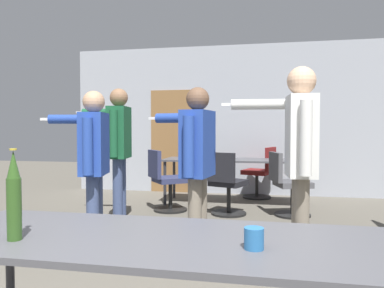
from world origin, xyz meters
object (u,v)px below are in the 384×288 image
person_right_polo (299,149)px  beer_bottle (14,197)px  drink_cup (254,238)px  person_left_plaid (196,156)px  office_chair_mid_tucked (166,182)px  office_chair_near_pushed (261,174)px  office_chair_far_right (288,186)px  office_chair_side_rolled (226,186)px  person_near_casual (93,155)px  person_center_tall (118,141)px

person_right_polo → beer_bottle: person_right_polo is taller
person_right_polo → drink_cup: person_right_polo is taller
person_left_plaid → person_right_polo: 0.98m
office_chair_mid_tucked → office_chair_near_pushed: office_chair_mid_tucked is taller
office_chair_far_right → person_right_polo: bearing=-18.3°
person_right_polo → drink_cup: size_ratio=19.81×
office_chair_mid_tucked → office_chair_side_rolled: office_chair_mid_tucked is taller
beer_bottle → office_chair_near_pushed: bearing=79.4°
person_right_polo → office_chair_side_rolled: size_ratio=1.91×
office_chair_near_pushed → person_left_plaid: bearing=-169.9°
person_right_polo → drink_cup: (-0.32, -1.68, -0.29)m
office_chair_side_rolled → person_right_polo: bearing=-48.1°
office_chair_mid_tucked → drink_cup: bearing=-16.3°
person_near_casual → office_chair_side_rolled: 2.31m
person_left_plaid → office_chair_mid_tucked: person_left_plaid is taller
person_near_casual → person_right_polo: bearing=-110.3°
office_chair_side_rolled → office_chair_near_pushed: bearing=93.3°
person_right_polo → office_chair_far_right: (0.04, 2.33, -0.66)m
office_chair_near_pushed → person_near_casual: bearing=173.9°
person_center_tall → office_chair_mid_tucked: size_ratio=1.91×
person_near_casual → office_chair_far_right: bearing=-57.1°
office_chair_near_pushed → drink_cup: 5.38m
person_center_tall → beer_bottle: 3.35m
person_near_casual → person_center_tall: bearing=-1.8°
person_left_plaid → office_chair_side_rolled: bearing=5.0°
person_left_plaid → person_center_tall: size_ratio=0.92×
beer_bottle → person_near_casual: bearing=106.8°
office_chair_mid_tucked → person_near_casual: bearing=-42.6°
person_near_casual → drink_cup: 2.59m
person_right_polo → office_chair_mid_tucked: size_ratio=1.89×
office_chair_far_right → drink_cup: bearing=-22.4°
person_center_tall → office_chair_near_pushed: person_center_tall is taller
person_right_polo → person_near_casual: size_ratio=1.08×
office_chair_mid_tucked → office_chair_near_pushed: size_ratio=1.01×
person_near_casual → office_chair_far_right: size_ratio=1.78×
drink_cup → person_left_plaid: bearing=107.2°
office_chair_far_right → drink_cup: (-0.36, -4.01, 0.37)m
person_center_tall → office_chair_near_pushed: bearing=-47.2°
person_right_polo → person_near_casual: (-2.00, 0.28, -0.10)m
office_chair_near_pushed → office_chair_mid_tucked: bearing=153.9°
person_center_tall → drink_cup: (1.90, -3.16, -0.29)m
office_chair_near_pushed → person_center_tall: bearing=159.5°
office_chair_mid_tucked → drink_cup: (1.47, -3.98, 0.36)m
person_center_tall → drink_cup: size_ratio=20.08×
person_right_polo → person_center_tall: 2.67m
person_right_polo → person_center_tall: size_ratio=0.99×
person_left_plaid → beer_bottle: person_left_plaid is taller
office_chair_far_right → drink_cup: 4.05m
drink_cup → person_right_polo: bearing=79.3°
person_left_plaid → office_chair_far_right: (0.97, 2.04, -0.57)m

